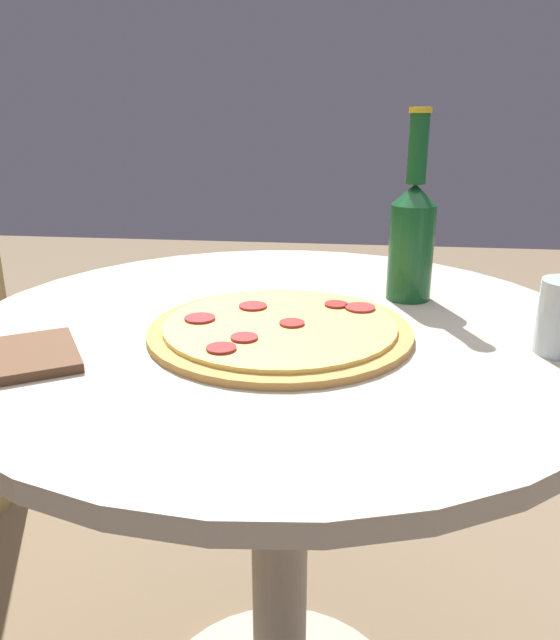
{
  "coord_description": "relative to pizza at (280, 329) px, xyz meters",
  "views": [
    {
      "loc": [
        -0.82,
        -0.1,
        1.05
      ],
      "look_at": [
        -0.05,
        -0.01,
        0.78
      ],
      "focal_mm": 35.0,
      "sensor_mm": 36.0,
      "label": 1
    }
  ],
  "objects": [
    {
      "name": "table",
      "position": [
        0.05,
        0.01,
        -0.2
      ],
      "size": [
        0.89,
        0.89,
        0.76
      ],
      "color": "#B2A893",
      "rests_on": "ground_plane"
    },
    {
      "name": "pizza",
      "position": [
        0.0,
        0.0,
        0.0
      ],
      "size": [
        0.35,
        0.35,
        0.02
      ],
      "color": "#C68E47",
      "rests_on": "table"
    },
    {
      "name": "beer_bottle",
      "position": [
        0.18,
        -0.18,
        0.1
      ],
      "size": [
        0.07,
        0.07,
        0.29
      ],
      "color": "#144C23",
      "rests_on": "table"
    }
  ]
}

